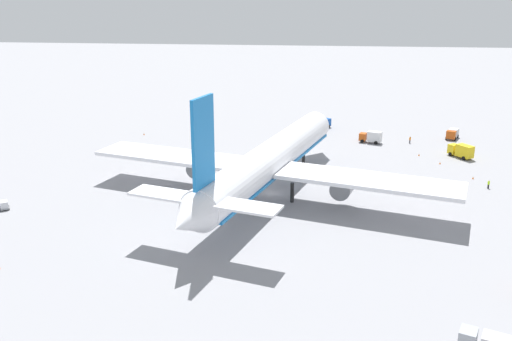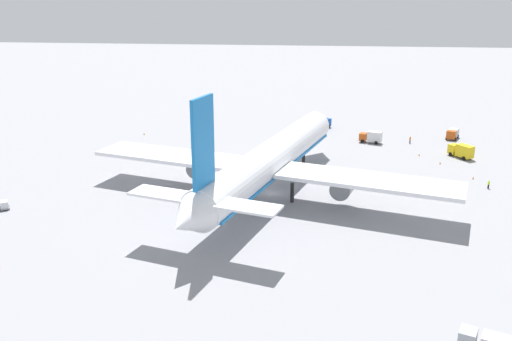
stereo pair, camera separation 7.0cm
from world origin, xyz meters
TOP-DOWN VIEW (x-y plane):
  - ground_plane at (0.00, 0.00)m, footprint 600.00×600.00m
  - airliner at (-1.22, 0.30)m, footprint 68.68×69.86m
  - service_truck_0 at (28.91, -41.80)m, footprint 6.21×5.30m
  - service_truck_2 at (53.96, -9.40)m, footprint 6.41×5.60m
  - service_truck_3 at (39.86, -22.10)m, footprint 3.76×5.89m
  - service_truck_4 at (46.60, -43.56)m, footprint 5.49×4.10m
  - baggage_cart_1 at (-13.66, 46.45)m, footprint 2.75×2.42m
  - ground_worker_1 at (40.62, -31.85)m, footprint 0.47×0.47m
  - ground_worker_2 at (7.65, -42.27)m, footprint 0.56×0.56m
  - traffic_cone_1 at (41.10, 38.07)m, footprint 0.36×0.36m
  - traffic_cone_2 at (13.23, -40.76)m, footprint 0.36×0.36m
  - traffic_cone_3 at (23.14, -36.02)m, footprint 0.36×0.36m
  - traffic_cone_4 at (29.34, -32.39)m, footprint 0.36×0.36m

SIDE VIEW (x-z plane):
  - ground_plane at x=0.00m, z-range 0.00..0.00m
  - traffic_cone_1 at x=41.10m, z-range 0.00..0.55m
  - traffic_cone_2 at x=13.23m, z-range 0.00..0.55m
  - traffic_cone_3 at x=23.14m, z-range 0.00..0.55m
  - traffic_cone_4 at x=29.34m, z-range 0.00..0.55m
  - baggage_cart_1 at x=-13.66m, z-range 0.06..1.59m
  - ground_worker_2 at x=7.65m, z-range 0.01..1.73m
  - ground_worker_1 at x=40.62m, z-range 0.02..1.79m
  - service_truck_4 at x=46.60m, z-range 0.18..2.65m
  - service_truck_2 at x=53.96m, z-range 0.18..2.75m
  - service_truck_3 at x=39.86m, z-range 0.09..3.14m
  - service_truck_0 at x=28.91m, z-range 0.11..3.33m
  - airliner at x=-1.22m, z-range -4.81..18.48m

